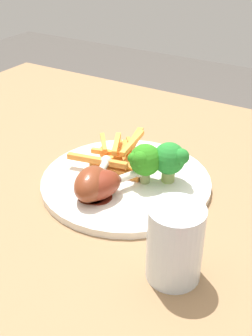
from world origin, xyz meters
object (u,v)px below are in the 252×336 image
Objects in this scene: broccoli_floret_front at (171,159)px; carrot_fries_pile at (120,155)px; chicken_drumstick_far at (100,185)px; dinner_plate at (126,181)px; water_glass at (175,243)px; broccoli_floret_middle at (144,159)px; dining_table at (105,230)px; chicken_drumstick_near at (92,182)px.

broccoli_floret_front is 0.46× the size of carrot_fries_pile.
broccoli_floret_front is 0.12m from chicken_drumstick_far.
dinner_plate is 2.77× the size of water_glass.
broccoli_floret_middle is 0.08m from chicken_drumstick_far.
broccoli_floret_middle reaches higher than dinner_plate.
carrot_fries_pile is at bearing -73.95° from chicken_drumstick_far.
water_glass is at bearing 137.05° from dinner_plate.
broccoli_floret_middle is at bearing -117.31° from chicken_drumstick_far.
dining_table is 9.21× the size of chicken_drumstick_near.
chicken_drumstick_far is (-0.03, 0.05, 0.13)m from dining_table.
broccoli_floret_front is 0.13m from chicken_drumstick_near.
carrot_fries_pile is at bearing -43.80° from water_glass.
carrot_fries_pile is 1.15× the size of chicken_drumstick_far.
dining_table is 0.14m from chicken_drumstick_far.
broccoli_floret_middle is at bearing -123.22° from chicken_drumstick_near.
carrot_fries_pile is at bearing -85.94° from dining_table.
chicken_drumstick_far is at bearing 118.91° from dining_table.
broccoli_floret_middle reaches higher than carrot_fries_pile.
dining_table is at bearing 21.18° from broccoli_floret_middle.
chicken_drumstick_near reaches higher than dinner_plate.
carrot_fries_pile is 1.45× the size of water_glass.
dinner_plate is at bearing -105.63° from chicken_drumstick_near.
chicken_drumstick_far reaches higher than carrot_fries_pile.
chicken_drumstick_near is at bearing 56.78° from broccoli_floret_middle.
broccoli_floret_middle is 0.66× the size of water_glass.
chicken_drumstick_near reaches higher than dining_table.
carrot_fries_pile is at bearing -26.28° from broccoli_floret_middle.
chicken_drumstick_far is (0.04, 0.07, -0.02)m from broccoli_floret_middle.
broccoli_floret_front is 0.55× the size of chicken_drumstick_near.
water_glass is at bearing 145.90° from dining_table.
water_glass is at bearing 153.55° from chicken_drumstick_far.
carrot_fries_pile reaches higher than dinner_plate.
chicken_drumstick_far is at bearing -162.21° from chicken_drumstick_near.
chicken_drumstick_near is at bearing -23.72° from water_glass.
broccoli_floret_front is 0.11m from carrot_fries_pile.
broccoli_floret_front is 0.54× the size of chicken_drumstick_far.
carrot_fries_pile is 0.11m from chicken_drumstick_near.
broccoli_floret_front is 1.01× the size of broccoli_floret_middle.
dining_table is 17.06× the size of broccoli_floret_middle.
water_glass reaches higher than dinner_plate.
chicken_drumstick_far is (-0.03, 0.10, 0.01)m from carrot_fries_pile.
water_glass is at bearing 156.28° from chicken_drumstick_near.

